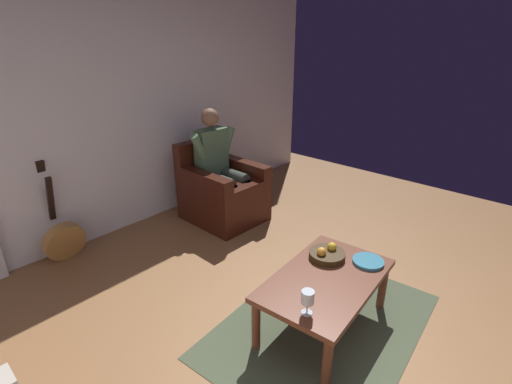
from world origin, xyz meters
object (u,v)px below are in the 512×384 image
guitar (63,238)px  wine_glass_near (308,299)px  person_seated (219,163)px  decorative_dish (368,261)px  fruit_bowl (327,254)px  coffee_table (326,284)px  armchair (222,192)px

guitar → wine_glass_near: (-0.46, 2.42, 0.31)m
person_seated → decorative_dish: (0.38, 1.99, -0.23)m
person_seated → decorative_dish: size_ratio=5.46×
fruit_bowl → coffee_table: bearing=31.0°
wine_glass_near → decorative_dish: bearing=177.9°
armchair → person_seated: (-0.00, -0.02, 0.35)m
armchair → decorative_dish: 2.01m
coffee_table → guitar: (0.86, -2.31, -0.15)m
guitar → wine_glass_near: bearing=100.9°
armchair → person_seated: person_seated is taller
wine_glass_near → fruit_bowl: 0.66m
wine_glass_near → fruit_bowl: bearing=-158.7°
armchair → fruit_bowl: bearing=74.5°
coffee_table → fruit_bowl: size_ratio=3.93×
coffee_table → decorative_dish: size_ratio=4.66×
fruit_bowl → decorative_dish: (-0.14, 0.27, -0.02)m
guitar → fruit_bowl: bearing=116.2°
person_seated → decorative_dish: bearing=80.8°
person_seated → wine_glass_near: size_ratio=7.75×
person_seated → wine_glass_near: (1.13, 1.96, -0.13)m
person_seated → fruit_bowl: size_ratio=4.60×
wine_glass_near → fruit_bowl: wine_glass_near is taller
armchair → decorative_dish: size_ratio=3.84×
armchair → guitar: guitar is taller
guitar → person_seated: bearing=164.1°
person_seated → wine_glass_near: 2.27m
coffee_table → guitar: bearing=-69.7°
person_seated → wine_glass_near: person_seated is taller
guitar → wine_glass_near: size_ratio=5.91×
armchair → person_seated: bearing=-90.0°
coffee_table → wine_glass_near: 0.44m
guitar → decorative_dish: 2.74m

